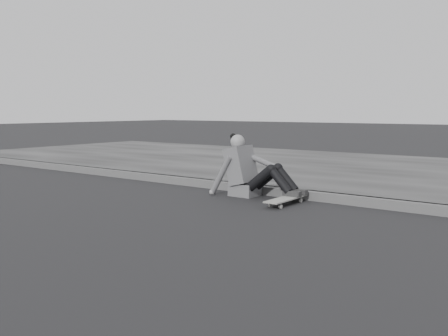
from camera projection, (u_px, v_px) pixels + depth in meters
name	position (u px, v px, depth m)	size (l,w,h in m)	color
ground	(403.00, 284.00, 3.48)	(80.00, 80.00, 0.00)	black
skateboard	(286.00, 199.00, 6.36)	(0.20, 0.78, 0.09)	gray
seated_woman	(249.00, 171.00, 6.96)	(1.38, 0.46, 0.88)	#535355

